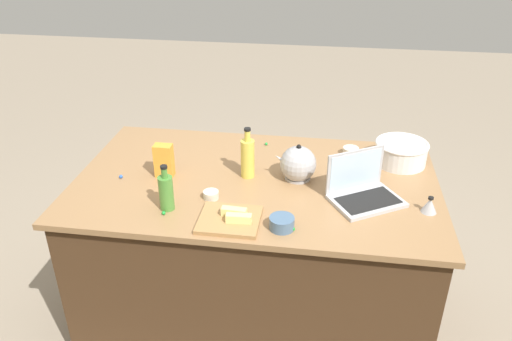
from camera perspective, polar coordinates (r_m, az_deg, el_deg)
name	(u,v)px	position (r m, az deg, el deg)	size (l,w,h in m)	color
ground_plane	(256,313)	(3.08, 0.00, -15.71)	(12.00, 12.00, 0.00)	gray
island_counter	(256,251)	(2.78, 0.00, -9.04)	(1.79, 1.06, 0.90)	#4C331E
laptop	(363,190)	(2.40, 11.86, -2.17)	(0.38, 0.36, 0.22)	#B7B7BC
mixing_bowl_large	(401,152)	(2.77, 15.93, 1.98)	(0.27, 0.27, 0.12)	white
bottle_olive	(166,192)	(2.30, -10.03, -2.37)	(0.07, 0.07, 0.22)	#4C8C38
bottle_oil	(248,157)	(2.52, -0.94, 1.48)	(0.07, 0.07, 0.26)	#DBC64C
kettle	(298,164)	(2.52, 4.71, 0.71)	(0.21, 0.18, 0.20)	#ADADB2
cutting_board	(229,220)	(2.22, -2.99, -5.52)	(0.26, 0.24, 0.02)	#AD7F4C
butter_stick_left	(234,212)	(2.22, -2.48, -4.65)	(0.11, 0.04, 0.04)	#F4E58C
butter_stick_right	(239,218)	(2.18, -1.94, -5.36)	(0.11, 0.04, 0.04)	#F4E58C
ramekin_small	(282,223)	(2.17, 2.90, -5.89)	(0.11, 0.11, 0.05)	slate
ramekin_medium	(211,195)	(2.38, -5.06, -2.73)	(0.07, 0.07, 0.04)	beige
ramekin_wide	(351,151)	(2.81, 10.55, 2.15)	(0.09, 0.09, 0.04)	beige
kitchen_timer	(430,205)	(2.39, 18.87, -3.69)	(0.07, 0.07, 0.08)	#B2B2B7
candy_bag	(164,161)	(2.57, -10.27, 1.10)	(0.09, 0.06, 0.17)	gold
candy_0	(369,184)	(2.54, 12.57, -1.49)	(0.02, 0.02, 0.02)	green
candy_1	(266,144)	(2.88, 1.08, 3.01)	(0.02, 0.02, 0.02)	green
candy_2	(164,213)	(2.30, -10.30, -4.70)	(0.02, 0.02, 0.02)	green
candy_3	(170,169)	(2.65, -9.56, 0.22)	(0.02, 0.02, 0.02)	#CC3399
candy_4	(293,229)	(2.16, 4.15, -6.54)	(0.02, 0.02, 0.02)	green
candy_5	(121,177)	(2.63, -14.89, -0.66)	(0.02, 0.02, 0.02)	blue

